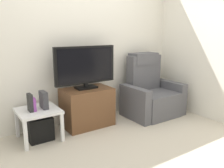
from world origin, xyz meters
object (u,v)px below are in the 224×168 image
at_px(recliner_armchair, 151,94).
at_px(side_table, 38,114).
at_px(tv_stand, 87,107).
at_px(television, 86,66).
at_px(book_leftmost, 30,103).
at_px(book_middle, 34,104).
at_px(subwoofer_box, 39,128).
at_px(game_console, 44,100).

relative_size(recliner_armchair, side_table, 2.00).
height_order(tv_stand, television, television).
relative_size(book_leftmost, book_middle, 1.33).
relative_size(recliner_armchair, book_leftmost, 4.55).
bearing_deg(subwoofer_box, tv_stand, 4.63).
relative_size(recliner_armchair, book_middle, 6.04).
bearing_deg(book_middle, television, 6.96).
xyz_separation_m(tv_stand, television, (-0.00, 0.02, 0.64)).
distance_m(television, side_table, 0.98).
distance_m(recliner_armchair, game_console, 1.89).
xyz_separation_m(television, book_middle, (-0.84, -0.10, -0.42)).
bearing_deg(book_middle, side_table, 19.68).
bearing_deg(side_table, game_console, 6.34).
height_order(recliner_armchair, book_leftmost, recliner_armchair).
distance_m(television, subwoofer_box, 1.11).
xyz_separation_m(book_middle, game_console, (0.15, 0.03, 0.03)).
bearing_deg(game_console, recliner_armchair, -3.19).
height_order(side_table, subwoofer_box, side_table).
bearing_deg(book_leftmost, side_table, 11.31).
xyz_separation_m(side_table, subwoofer_box, (0.00, -0.00, -0.20)).
relative_size(television, book_middle, 5.53).
xyz_separation_m(tv_stand, game_console, (-0.69, -0.05, 0.25)).
height_order(subwoofer_box, book_leftmost, book_leftmost).
distance_m(side_table, subwoofer_box, 0.20).
bearing_deg(tv_stand, television, 90.00).
bearing_deg(tv_stand, book_leftmost, -174.60).
relative_size(side_table, game_console, 2.30).
height_order(tv_stand, book_middle, book_middle).
xyz_separation_m(recliner_armchair, book_leftmost, (-2.07, 0.08, 0.17)).
distance_m(recliner_armchair, side_table, 1.97).
height_order(television, book_middle, television).
height_order(tv_stand, side_table, tv_stand).
bearing_deg(side_table, book_leftmost, -168.69).
bearing_deg(game_console, book_leftmost, -171.03).
bearing_deg(tv_stand, book_middle, -174.32).
bearing_deg(side_table, tv_stand, 4.63).
height_order(recliner_armchair, subwoofer_box, recliner_armchair).
distance_m(tv_stand, game_console, 0.74).
xyz_separation_m(television, game_console, (-0.69, -0.07, -0.40)).
distance_m(book_leftmost, book_middle, 0.05).
xyz_separation_m(book_leftmost, book_middle, (0.04, 0.00, -0.03)).
relative_size(book_leftmost, game_console, 1.01).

